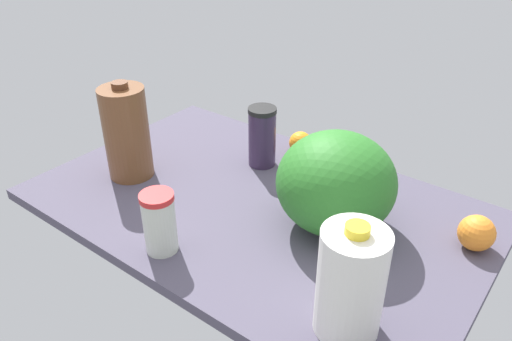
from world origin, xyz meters
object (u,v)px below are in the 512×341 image
at_px(tumbler_cup, 159,222).
at_px(chocolate_milk_jug, 127,133).
at_px(watermelon, 336,183).
at_px(orange_near_front, 477,233).
at_px(milk_jug, 351,283).
at_px(shaker_bottle, 262,137).
at_px(orange_loose, 300,143).

height_order(tumbler_cup, chocolate_milk_jug, chocolate_milk_jug).
xyz_separation_m(watermelon, orange_near_front, (-0.31, -0.13, -0.08)).
distance_m(milk_jug, watermelon, 0.33).
height_order(milk_jug, shaker_bottle, milk_jug).
bearing_deg(orange_loose, watermelon, 135.13).
distance_m(tumbler_cup, milk_jug, 0.47).
xyz_separation_m(chocolate_milk_jug, orange_near_front, (-0.91, -0.27, -0.09)).
distance_m(shaker_bottle, watermelon, 0.36).
relative_size(watermelon, orange_near_front, 3.39).
relative_size(watermelon, chocolate_milk_jug, 1.01).
bearing_deg(orange_loose, tumbler_cup, 90.18).
distance_m(shaker_bottle, chocolate_milk_jug, 0.39).
distance_m(tumbler_cup, orange_near_front, 0.74).
bearing_deg(chocolate_milk_jug, shaker_bottle, -133.57).
relative_size(tumbler_cup, orange_near_front, 1.79).
bearing_deg(milk_jug, tumbler_cup, 6.46).
bearing_deg(shaker_bottle, orange_near_front, 178.43).
distance_m(tumbler_cup, watermelon, 0.43).
distance_m(tumbler_cup, orange_loose, 0.60).
height_order(tumbler_cup, orange_near_front, tumbler_cup).
relative_size(chocolate_milk_jug, orange_near_front, 3.35).
bearing_deg(shaker_bottle, chocolate_milk_jug, 46.43).
xyz_separation_m(tumbler_cup, shaker_bottle, (0.06, -0.47, 0.02)).
height_order(shaker_bottle, watermelon, watermelon).
bearing_deg(shaker_bottle, milk_jug, 141.03).
height_order(tumbler_cup, milk_jug, milk_jug).
relative_size(milk_jug, shaker_bottle, 1.33).
relative_size(orange_near_front, orange_loose, 1.19).
xyz_separation_m(shaker_bottle, orange_loose, (-0.06, -0.13, -0.06)).
distance_m(shaker_bottle, orange_loose, 0.15).
bearing_deg(chocolate_milk_jug, orange_near_front, -163.74).
bearing_deg(orange_loose, orange_near_front, 165.88).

